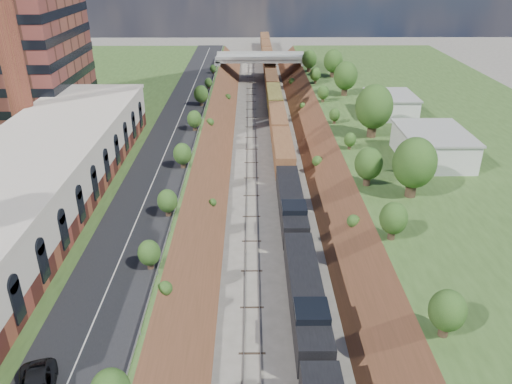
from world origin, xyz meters
name	(u,v)px	position (x,y,z in m)	size (l,w,h in m)	color
platform_left	(63,157)	(-33.00, 60.00, 2.50)	(44.00, 180.00, 5.00)	#334E20
platform_right	(470,155)	(33.00, 60.00, 2.50)	(44.00, 180.00, 5.00)	#334E20
embankment_left	(200,170)	(-11.00, 60.00, 0.00)	(7.07, 180.00, 7.07)	brown
embankment_right	(334,170)	(11.00, 60.00, 0.00)	(7.07, 180.00, 7.07)	brown
rail_left_track	(251,170)	(-2.60, 60.00, 0.09)	(1.58, 180.00, 0.18)	gray
rail_right_track	(283,169)	(2.60, 60.00, 0.09)	(1.58, 180.00, 0.18)	gray
road	(170,141)	(-15.50, 60.00, 5.05)	(8.00, 180.00, 0.10)	black
guardrail	(196,139)	(-11.40, 59.80, 5.55)	(0.10, 171.00, 0.70)	#99999E
commercial_building	(33,178)	(-28.00, 38.00, 8.51)	(14.30, 62.30, 7.00)	maroon
smokestack	(2,12)	(-36.00, 56.00, 25.00)	(3.20, 3.20, 40.00)	maroon
overpass	(260,63)	(0.00, 122.00, 4.92)	(24.50, 8.30, 7.40)	gray
white_building_near	(433,147)	(23.50, 52.00, 7.00)	(9.00, 12.00, 4.00)	silver
white_building_far	(390,105)	(23.00, 74.00, 6.80)	(8.00, 10.00, 3.60)	silver
tree_right_large	(415,163)	(17.00, 40.00, 9.38)	(5.25, 5.25, 7.61)	#473323
tree_left_crest	(144,280)	(-11.80, 20.00, 7.04)	(2.45, 2.45, 3.55)	#473323
freight_train	(275,100)	(2.60, 93.00, 2.64)	(3.07, 188.94, 4.58)	black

